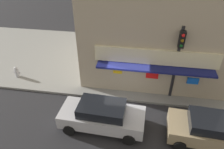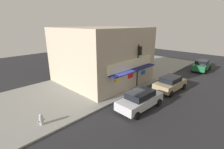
{
  "view_description": "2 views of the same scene",
  "coord_description": "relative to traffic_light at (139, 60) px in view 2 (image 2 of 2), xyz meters",
  "views": [
    {
      "loc": [
        0.67,
        -10.15,
        9.07
      ],
      "look_at": [
        -0.93,
        -0.04,
        2.04
      ],
      "focal_mm": 33.54,
      "sensor_mm": 36.0,
      "label": 1
    },
    {
      "loc": [
        -11.98,
        -9.28,
        7.13
      ],
      "look_at": [
        -0.86,
        1.38,
        2.24
      ],
      "focal_mm": 26.03,
      "sensor_mm": 36.0,
      "label": 2
    }
  ],
  "objects": [
    {
      "name": "ground_plane",
      "position": [
        -2.78,
        -0.77,
        -3.23
      ],
      "size": [
        62.57,
        62.57,
        0.0
      ],
      "primitive_type": "plane",
      "color": "#232326"
    },
    {
      "name": "sidewalk",
      "position": [
        -2.78,
        4.24,
        -3.15
      ],
      "size": [
        41.71,
        10.01,
        0.16
      ],
      "primitive_type": "cube",
      "color": "gray",
      "rests_on": "ground_plane"
    },
    {
      "name": "corner_building",
      "position": [
        -1.24,
        4.65,
        0.18
      ],
      "size": [
        9.59,
        10.0,
        6.51
      ],
      "color": "tan",
      "rests_on": "sidewalk"
    },
    {
      "name": "traffic_light",
      "position": [
        0.0,
        0.0,
        0.0
      ],
      "size": [
        0.32,
        0.58,
        4.78
      ],
      "color": "black",
      "rests_on": "sidewalk"
    },
    {
      "name": "fire_hydrant",
      "position": [
        -10.99,
        0.57,
        -2.68
      ],
      "size": [
        0.54,
        0.3,
        0.83
      ],
      "color": "#B2B2B7",
      "rests_on": "sidewalk"
    },
    {
      "name": "trash_can",
      "position": [
        -1.45,
        0.92,
        -2.65
      ],
      "size": [
        0.45,
        0.45,
        0.84
      ],
      "primitive_type": "cylinder",
      "color": "#2D2D2D",
      "rests_on": "sidewalk"
    },
    {
      "name": "pedestrian",
      "position": [
        0.18,
        1.5,
        -2.04
      ],
      "size": [
        0.41,
        0.55,
        1.88
      ],
      "color": "black",
      "rests_on": "sidewalk"
    },
    {
      "name": "parked_car_tan",
      "position": [
        1.7,
        -3.13,
        -2.41
      ],
      "size": [
        4.27,
        2.3,
        1.58
      ],
      "color": "#9E8966",
      "rests_on": "ground_plane"
    },
    {
      "name": "parked_car_silver",
      "position": [
        -3.9,
        -3.01,
        -2.4
      ],
      "size": [
        4.64,
        2.21,
        1.6
      ],
      "color": "#B7B7BC",
      "rests_on": "ground_plane"
    },
    {
      "name": "parked_car_green",
      "position": [
        12.5,
        -3.23,
        -2.37
      ],
      "size": [
        4.37,
        2.22,
        1.68
      ],
      "color": "#1E6038",
      "rests_on": "ground_plane"
    }
  ]
}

